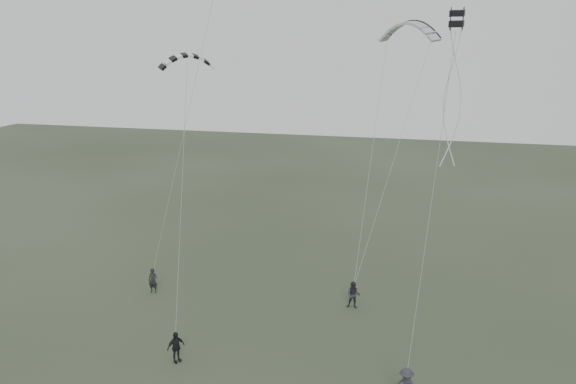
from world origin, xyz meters
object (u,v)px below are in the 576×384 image
(flyer_center, at_px, (176,347))
(kite_striped, at_px, (187,55))
(kite_pale_large, at_px, (409,23))
(flyer_left, at_px, (153,281))
(flyer_right, at_px, (353,295))
(kite_box, at_px, (457,19))

(flyer_center, relative_size, kite_striped, 0.56)
(kite_pale_large, xyz_separation_m, kite_striped, (-11.11, -10.00, -1.85))
(flyer_left, height_order, flyer_right, flyer_right)
(flyer_left, xyz_separation_m, kite_pale_large, (14.93, 8.26, 15.96))
(flyer_right, height_order, kite_box, kite_box)
(kite_box, bearing_deg, flyer_center, -156.86)
(flyer_center, height_order, kite_striped, kite_striped)
(flyer_center, bearing_deg, flyer_left, 71.28)
(kite_pale_large, height_order, kite_box, kite_pale_large)
(flyer_left, bearing_deg, kite_striped, -30.66)
(kite_striped, height_order, kite_box, kite_box)
(flyer_center, distance_m, kite_striped, 15.13)
(kite_pale_large, bearing_deg, flyer_left, -118.25)
(kite_pale_large, distance_m, kite_striped, 15.07)
(flyer_right, relative_size, flyer_center, 1.04)
(flyer_center, xyz_separation_m, kite_striped, (-1.05, 5.37, 14.11))
(flyer_right, distance_m, kite_pale_large, 17.68)
(kite_pale_large, xyz_separation_m, kite_box, (2.44, -12.03, -0.19))
(flyer_right, bearing_deg, kite_striped, -162.23)
(flyer_left, height_order, flyer_center, same)
(flyer_right, distance_m, kite_box, 17.05)
(flyer_left, relative_size, flyer_right, 0.96)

